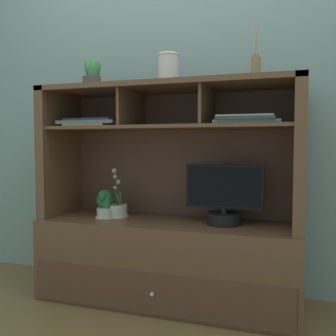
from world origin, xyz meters
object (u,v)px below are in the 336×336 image
media_console (168,235)px  magazine_stack_centre (247,120)px  tv_monitor (224,199)px  ceramic_vase (169,69)px  potted_orchid (117,209)px  magazine_stack_left (92,123)px  potted_succulent (92,74)px  diffuser_bottle (256,68)px  potted_fern (106,203)px

media_console → magazine_stack_centre: (0.47, -0.06, 0.68)m
tv_monitor → magazine_stack_centre: magazine_stack_centre is taller
ceramic_vase → magazine_stack_centre: bearing=-8.1°
potted_orchid → magazine_stack_centre: bearing=-4.8°
magazine_stack_left → potted_orchid: bearing=31.2°
media_console → tv_monitor: bearing=-3.1°
tv_monitor → magazine_stack_centre: 0.47m
tv_monitor → ceramic_vase: bearing=176.5°
magazine_stack_centre → potted_succulent: (-0.97, 0.05, 0.31)m
magazine_stack_left → diffuser_bottle: size_ratio=1.26×
ceramic_vase → media_console: bearing=-90.0°
ceramic_vase → potted_orchid: bearing=179.8°
diffuser_bottle → ceramic_vase: diffuser_bottle is taller
media_console → tv_monitor: media_console is taller
tv_monitor → potted_orchid: (-0.69, 0.02, -0.10)m
potted_succulent → media_console: bearing=1.2°
potted_succulent → ceramic_vase: size_ratio=1.02×
potted_fern → potted_succulent: (-0.10, 0.03, 0.81)m
magazine_stack_left → magazine_stack_centre: bearing=0.5°
potted_fern → ceramic_vase: (0.40, 0.05, 0.81)m
potted_orchid → ceramic_vase: size_ratio=1.67×
potted_orchid → ceramic_vase: 0.92m
potted_fern → potted_succulent: potted_succulent is taller
ceramic_vase → potted_succulent: bearing=-178.5°
magazine_stack_left → ceramic_vase: (0.47, 0.07, 0.31)m
media_console → magazine_stack_left: size_ratio=4.04×
magazine_stack_centre → magazine_stack_left: bearing=-179.5°
diffuser_bottle → potted_succulent: bearing=-178.4°
potted_succulent → potted_orchid: bearing=5.1°
tv_monitor → potted_fern: size_ratio=2.50×
potted_orchid → magazine_stack_centre: size_ratio=0.86×
potted_succulent → magazine_stack_left: bearing=-63.9°
potted_fern → ceramic_vase: size_ratio=0.96×
potted_succulent → diffuser_bottle: bearing=1.6°
potted_fern → diffuser_bottle: (0.90, 0.06, 0.79)m
diffuser_bottle → potted_orchid: bearing=-179.1°
media_console → ceramic_vase: bearing=90.0°
ceramic_vase → potted_fern: bearing=-173.3°
tv_monitor → magazine_stack_centre: size_ratio=1.24×
potted_orchid → magazine_stack_left: bearing=-148.8°
magazine_stack_centre → potted_succulent: bearing=176.8°
tv_monitor → potted_succulent: size_ratio=2.36×
tv_monitor → ceramic_vase: 0.83m
potted_orchid → potted_succulent: size_ratio=1.64×
potted_orchid → potted_succulent: bearing=-174.9°
potted_fern → diffuser_bottle: bearing=3.9°
media_console → ceramic_vase: 0.99m
media_console → magazine_stack_left: media_console is taller
tv_monitor → diffuser_bottle: bearing=12.3°
diffuser_bottle → ceramic_vase: size_ratio=1.66×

